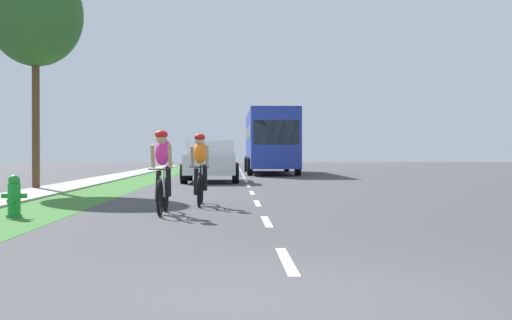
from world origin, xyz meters
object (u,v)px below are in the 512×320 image
Objects in this scene: pickup_white at (211,161)px; street_tree_near at (35,15)px; cyclist_lead at (163,171)px; fire_hydrant_green at (14,197)px; cyclist_trailing at (200,169)px; sedan_black at (256,158)px; bus_blue at (270,139)px.

street_tree_near is (-5.42, -5.19, 4.72)m from pickup_white.
fire_hydrant_green is at bearing -166.97° from cyclist_lead.
cyclist_lead is 2.06m from cyclist_trailing.
street_tree_near is at bearing 119.83° from cyclist_lead.
sedan_black is 0.60× the size of street_tree_near.
pickup_white is 0.44× the size of bus_blue.
bus_blue reaches higher than cyclist_lead.
cyclist_trailing is at bearing -93.76° from sedan_black.
cyclist_trailing is at bearing -97.09° from bus_blue.
sedan_black is at bearing 90.27° from bus_blue.
pickup_white is (0.46, 13.83, 0.02)m from cyclist_lead.
sedan_black is (3.40, 44.33, -0.04)m from cyclist_lead.
cyclist_trailing is at bearing 38.73° from fire_hydrant_green.
street_tree_near reaches higher than pickup_white.
street_tree_near is (-4.95, 8.64, 4.74)m from cyclist_lead.
bus_blue is at bearing 74.98° from pickup_white.
bus_blue is 18.84m from street_tree_near.
bus_blue reaches higher than sedan_black.
cyclist_lead is at bearing -60.17° from street_tree_near.
pickup_white is 1.19× the size of sedan_black.
cyclist_lead reaches higher than fire_hydrant_green.
fire_hydrant_green is 10.85m from street_tree_near.
fire_hydrant_green is 4.12m from cyclist_trailing.
bus_blue is at bearing 82.08° from cyclist_lead.
fire_hydrant_green is 0.44× the size of cyclist_lead.
fire_hydrant_green is at bearing -75.62° from street_tree_near.
street_tree_near is at bearing 129.85° from cyclist_trailing.
sedan_black is at bearing 84.50° from pickup_white.
pickup_white is at bearing 88.07° from cyclist_lead.
fire_hydrant_green is 0.44× the size of cyclist_trailing.
bus_blue reaches higher than pickup_white.
cyclist_lead is (2.58, 0.60, 0.44)m from fire_hydrant_green.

